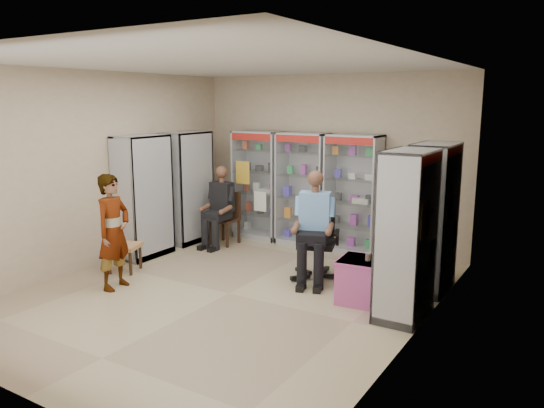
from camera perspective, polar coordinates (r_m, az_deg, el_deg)
The scene contains 18 objects.
floor at distance 7.25m, azimuth -4.67°, elevation -9.56°, with size 6.00×6.00×0.00m, color tan.
room_shell at distance 6.81m, azimuth -4.93°, elevation 6.14°, with size 5.02×6.02×3.01m.
cabinet_back_left at distance 9.89m, azimuth -1.46°, elevation 2.05°, with size 0.90×0.50×2.00m, color silver.
cabinet_back_mid at distance 9.41m, azimuth 3.38°, elevation 1.57°, with size 0.90×0.50×2.00m, color #B8BAC0.
cabinet_back_right at distance 9.01m, azimuth 8.71°, elevation 1.03°, with size 0.90×0.50×2.00m, color #A3A4AA.
cabinet_right_far at distance 7.44m, azimuth 16.85°, elevation -1.43°, with size 0.50×0.90×2.00m, color #9DA0A4.
cabinet_right_near at distance 6.41m, azimuth 14.28°, elevation -3.27°, with size 0.50×0.90×2.00m, color #B6B8BD.
cabinet_left_far at distance 9.71m, azimuth -9.08°, elevation 1.75°, with size 0.50×0.90×2.00m, color silver.
cabinet_left_near at distance 8.92m, azimuth -13.69°, elevation 0.75°, with size 0.50×0.90×2.00m, color #B6BABE.
wooden_chair at distance 9.55m, azimuth -5.10°, elevation -1.56°, with size 0.42×0.42×0.94m, color black.
seated_customer at distance 9.47m, azimuth -5.31°, elevation -0.43°, with size 0.44×0.60×1.34m, color black, non-canonical shape.
office_chair at distance 7.66m, azimuth 4.80°, elevation -3.82°, with size 0.64×0.64×1.17m, color black.
seated_shopkeeper at distance 7.58m, azimuth 4.65°, elevation -2.73°, with size 0.49×0.68×1.49m, color #6384C4, non-canonical shape.
pink_trunk at distance 6.95m, azimuth 9.78°, elevation -8.14°, with size 0.59×0.57×0.57m, color #AD4580.
tea_glass at distance 6.81m, azimuth 10.29°, elevation -5.60°, with size 0.07×0.07×0.10m, color #5D2207.
woven_stool_a at distance 6.96m, azimuth 10.03°, elevation -8.78°, with size 0.41×0.41×0.41m, color olive.
woven_stool_b at distance 8.36m, azimuth -15.53°, elevation -5.59°, with size 0.42×0.42×0.42m, color #9F6D43.
standing_man at distance 7.53m, azimuth -16.69°, elevation -2.89°, with size 0.58×0.38×1.59m, color gray.
Camera 1 is at (4.05, -5.45, 2.55)m, focal length 35.00 mm.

